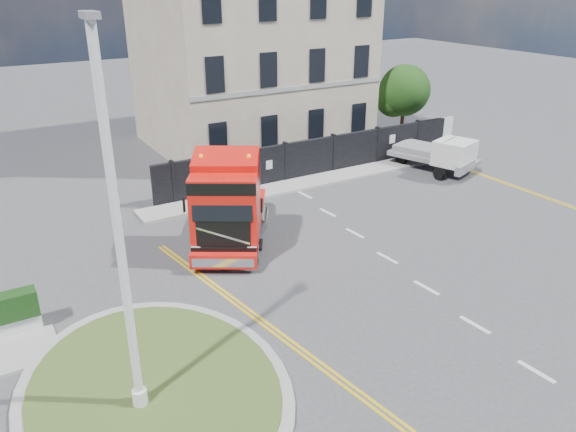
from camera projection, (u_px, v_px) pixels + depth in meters
ground at (316, 273)px, 20.15m from camera, size 120.00×120.00×0.00m
traffic_island at (154, 387)px, 14.45m from camera, size 6.80×6.80×0.17m
hoarding_fence at (326, 155)px, 29.93m from camera, size 18.80×0.25×2.00m
georgian_building at (250, 49)px, 33.71m from camera, size 12.30×10.30×12.80m
tree at (402, 93)px, 35.25m from camera, size 3.20×3.20×4.80m
pavement_far at (327, 178)px, 29.34m from camera, size 20.00×1.60×0.12m
truck at (228, 207)px, 21.39m from camera, size 5.33×6.69×3.83m
flatbed_pickup at (446, 155)px, 29.82m from camera, size 3.31×5.14×1.96m
lamppost_island at (118, 232)px, 11.95m from camera, size 0.29×0.57×9.25m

